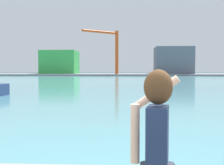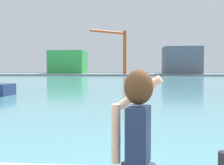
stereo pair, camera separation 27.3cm
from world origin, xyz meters
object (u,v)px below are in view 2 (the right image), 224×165
object	(u,v)px
person_photographer	(137,138)
warehouse_right	(182,60)
warehouse_left	(68,62)
port_crane	(120,46)

from	to	relation	value
person_photographer	warehouse_right	distance (m)	92.91
warehouse_left	warehouse_right	world-z (taller)	warehouse_right
person_photographer	port_crane	size ratio (longest dim) A/B	0.13
person_photographer	warehouse_right	size ratio (longest dim) A/B	0.15
warehouse_right	port_crane	bearing A→B (deg)	-160.38
warehouse_right	port_crane	distance (m)	21.19
person_photographer	warehouse_left	xyz separation A→B (m)	(-23.12, 93.62, 2.68)
warehouse_left	person_photographer	bearing A→B (deg)	-76.13
warehouse_right	port_crane	world-z (taller)	port_crane
warehouse_left	warehouse_right	bearing A→B (deg)	-2.91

